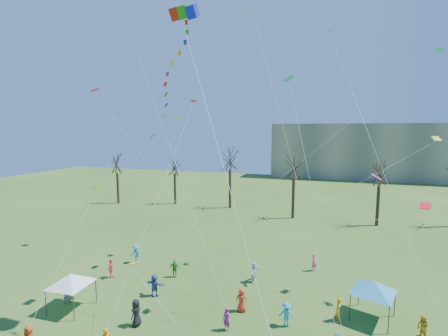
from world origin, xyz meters
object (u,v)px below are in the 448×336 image
(canopy_tent_white, at_px, (71,279))
(big_box_kite, at_px, (174,82))
(distant_building, at_px, (385,151))
(canopy_tent_blue, at_px, (374,287))

(canopy_tent_white, bearing_deg, big_box_kite, 2.03)
(distant_building, height_order, canopy_tent_white, distant_building)
(canopy_tent_white, distance_m, canopy_tent_blue, 21.76)
(distant_building, xyz_separation_m, big_box_kite, (-25.41, -76.65, 8.66))
(big_box_kite, distance_m, canopy_tent_blue, 19.31)
(big_box_kite, bearing_deg, canopy_tent_white, -177.97)
(distant_building, relative_size, canopy_tent_white, 16.38)
(distant_building, distance_m, big_box_kite, 81.21)
(distant_building, relative_size, big_box_kite, 2.79)
(distant_building, height_order, canopy_tent_blue, distant_building)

